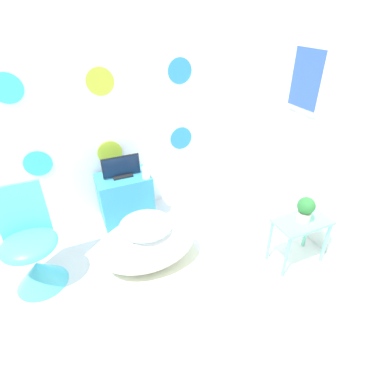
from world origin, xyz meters
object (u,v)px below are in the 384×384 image
(tv, at_px, (121,168))
(potted_plant_left, at_px, (306,209))
(chair, at_px, (35,258))
(vase, at_px, (146,172))
(bathtub, at_px, (148,243))

(tv, distance_m, potted_plant_left, 1.88)
(chair, xyz_separation_m, potted_plant_left, (2.25, -0.72, 0.32))
(chair, distance_m, tv, 1.19)
(chair, bearing_deg, potted_plant_left, -17.76)
(chair, bearing_deg, tv, 33.98)
(chair, height_order, vase, chair)
(tv, bearing_deg, bathtub, -89.43)
(tv, relative_size, vase, 2.57)
(vase, bearing_deg, potted_plant_left, -48.36)
(tv, bearing_deg, potted_plant_left, -46.08)
(vase, bearing_deg, bathtub, -108.22)
(chair, relative_size, vase, 5.92)
(chair, height_order, tv, chair)
(bathtub, relative_size, potted_plant_left, 3.83)
(vase, distance_m, potted_plant_left, 1.62)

